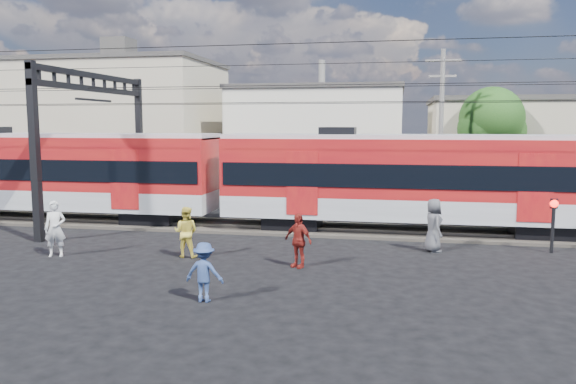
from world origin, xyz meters
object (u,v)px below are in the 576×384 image
object	(u,v)px
crossing_signal	(553,215)
pedestrian_c	(204,272)
commuter_train	(419,177)
pedestrian_a	(55,229)

from	to	relation	value
crossing_signal	pedestrian_c	bearing A→B (deg)	-143.46
commuter_train	pedestrian_c	xyz separation A→B (m)	(-5.76, -10.39, -1.62)
pedestrian_c	crossing_signal	bearing A→B (deg)	-141.78
commuter_train	crossing_signal	bearing A→B (deg)	-30.29
commuter_train	pedestrian_a	size ratio (longest dim) A/B	25.64
commuter_train	pedestrian_a	world-z (taller)	commuter_train
commuter_train	crossing_signal	size ratio (longest dim) A/B	25.56
pedestrian_a	pedestrian_c	size ratio (longest dim) A/B	1.25
pedestrian_c	crossing_signal	size ratio (longest dim) A/B	0.80
pedestrian_c	crossing_signal	xyz separation A→B (m)	(10.38, 7.69, 0.58)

